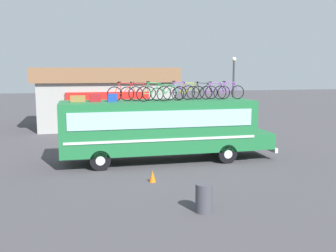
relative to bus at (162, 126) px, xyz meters
The scene contains 18 objects.
ground_plane 1.79m from the bus, behind, with size 120.00×120.00×0.00m, color #423F44.
bus is the anchor object (origin of this frame).
luggage_bag_1 4.32m from the bus, behind, with size 0.70×0.37×0.30m, color olive.
luggage_bag_2 3.57m from the bus, behind, with size 0.53×0.55×0.37m, color maroon.
luggage_bag_3 2.85m from the bus, behind, with size 0.46×0.36×0.38m, color #193899.
rooftop_bicycle_1 2.48m from the bus, behind, with size 1.77×0.44×0.97m.
rooftop_bicycle_2 2.06m from the bus, behind, with size 1.81×0.44×0.94m.
rooftop_bicycle_3 1.79m from the bus, 145.95° to the right, with size 1.74×0.44×0.98m.
rooftop_bicycle_4 1.69m from the bus, 12.79° to the right, with size 1.71×0.44×0.87m.
rooftop_bicycle_5 1.95m from the bus, 11.72° to the left, with size 1.70×0.44×0.98m.
rooftop_bicycle_6 2.32m from the bus, 15.59° to the left, with size 1.68×0.44×0.93m.
rooftop_bicycle_7 2.83m from the bus, 10.68° to the left, with size 1.70×0.44×0.92m.
rooftop_bicycle_8 3.38m from the bus, ahead, with size 1.67×0.44×0.92m.
rooftop_bicycle_9 3.99m from the bus, ahead, with size 1.70×0.44×0.95m.
roadside_building 13.29m from the bus, 98.44° to the left, with size 10.95×6.94×4.74m.
trash_bin 7.37m from the bus, 91.00° to the right, with size 0.56×0.56×0.95m, color #3F3F47.
traffic_cone 4.01m from the bus, 107.93° to the right, with size 0.28×0.28×0.48m, color orange.
street_lamp 9.17m from the bus, 44.78° to the left, with size 0.30×0.30×5.45m.
Camera 1 is at (-3.81, -18.85, 4.66)m, focal length 41.46 mm.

